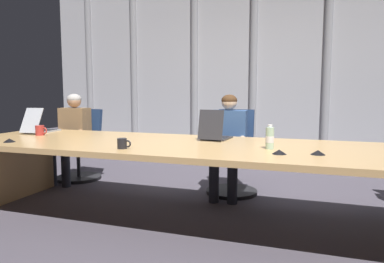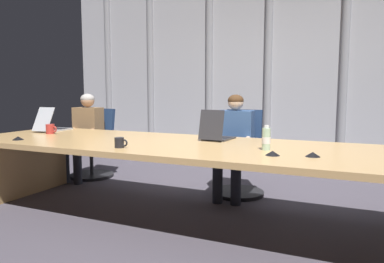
{
  "view_description": "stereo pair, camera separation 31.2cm",
  "coord_description": "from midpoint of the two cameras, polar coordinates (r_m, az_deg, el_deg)",
  "views": [
    {
      "loc": [
        0.93,
        -3.1,
        1.2
      ],
      "look_at": [
        -0.18,
        0.13,
        0.82
      ],
      "focal_mm": 33.94,
      "sensor_mm": 36.0,
      "label": 1
    },
    {
      "loc": [
        1.22,
        -2.99,
        1.2
      ],
      "look_at": [
        -0.18,
        0.13,
        0.82
      ],
      "focal_mm": 33.94,
      "sensor_mm": 36.0,
      "label": 2
    }
  ],
  "objects": [
    {
      "name": "ground_plane",
      "position": [
        3.44,
        4.61,
        -14.08
      ],
      "size": [
        14.59,
        14.59,
        0.0
      ],
      "primitive_type": "plane",
      "color": "#47424C"
    },
    {
      "name": "conference_table",
      "position": [
        3.28,
        4.7,
        -4.21
      ],
      "size": [
        4.94,
        1.34,
        0.72
      ],
      "color": "tan",
      "rests_on": "ground_plane"
    },
    {
      "name": "curtain_backdrop",
      "position": [
        5.86,
        13.81,
        9.85
      ],
      "size": [
        7.3,
        0.17,
        3.15
      ],
      "color": "#B2B2B7",
      "rests_on": "ground_plane"
    },
    {
      "name": "laptop_left_end",
      "position": [
        4.66,
        -19.23,
        0.78
      ],
      "size": [
        0.26,
        0.49,
        0.29
      ],
      "rotation": [
        0.0,
        0.0,
        1.66
      ],
      "color": "#A8ADB7",
      "rests_on": "conference_table"
    },
    {
      "name": "laptop_left_mid",
      "position": [
        3.6,
        6.38,
        -0.42
      ],
      "size": [
        0.27,
        0.39,
        0.3
      ],
      "rotation": [
        0.0,
        0.0,
        1.5
      ],
      "color": "#2D2D33",
      "rests_on": "conference_table"
    },
    {
      "name": "office_chair_left_end",
      "position": [
        5.27,
        -13.54,
        -3.03
      ],
      "size": [
        0.6,
        0.6,
        0.95
      ],
      "rotation": [
        0.0,
        0.0,
        -1.64
      ],
      "color": "navy",
      "rests_on": "ground_plane"
    },
    {
      "name": "office_chair_left_mid",
      "position": [
        4.32,
        9.56,
        -4.87
      ],
      "size": [
        0.6,
        0.6,
        0.98
      ],
      "rotation": [
        0.0,
        0.0,
        -1.54
      ],
      "color": "navy",
      "rests_on": "ground_plane"
    },
    {
      "name": "person_left_end",
      "position": [
        5.12,
        -14.9,
        0.07
      ],
      "size": [
        0.4,
        0.56,
        1.17
      ],
      "rotation": [
        0.0,
        0.0,
        -1.52
      ],
      "color": "olive",
      "rests_on": "ground_plane"
    },
    {
      "name": "person_left_mid",
      "position": [
        4.13,
        8.7,
        -1.28
      ],
      "size": [
        0.44,
        0.57,
        1.16
      ],
      "rotation": [
        0.0,
        0.0,
        -1.49
      ],
      "color": "#335184",
      "rests_on": "ground_plane"
    },
    {
      "name": "water_bottle_primary",
      "position": [
        3.05,
        14.49,
        -1.17
      ],
      "size": [
        0.07,
        0.07,
        0.2
      ],
      "color": "#ADD1B2",
      "rests_on": "conference_table"
    },
    {
      "name": "coffee_mug_near",
      "position": [
        3.12,
        -8.5,
        -1.76
      ],
      "size": [
        0.12,
        0.08,
        0.09
      ],
      "color": "black",
      "rests_on": "conference_table"
    },
    {
      "name": "coffee_mug_far",
      "position": [
        4.35,
        -19.48,
        0.37
      ],
      "size": [
        0.14,
        0.09,
        0.11
      ],
      "color": "#B2332D",
      "rests_on": "conference_table"
    },
    {
      "name": "conference_mic_left_side",
      "position": [
        2.82,
        15.68,
        -3.32
      ],
      "size": [
        0.11,
        0.11,
        0.03
      ],
      "primitive_type": "cone",
      "color": "black",
      "rests_on": "conference_table"
    },
    {
      "name": "conference_mic_middle",
      "position": [
        3.91,
        -23.66,
        -0.97
      ],
      "size": [
        0.11,
        0.11,
        0.03
      ],
      "primitive_type": "cone",
      "color": "black",
      "rests_on": "conference_table"
    },
    {
      "name": "conference_mic_right_side",
      "position": [
        2.86,
        21.46,
        -3.38
      ],
      "size": [
        0.11,
        0.11,
        0.03
      ],
      "primitive_type": "cone",
      "color": "black",
      "rests_on": "conference_table"
    }
  ]
}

